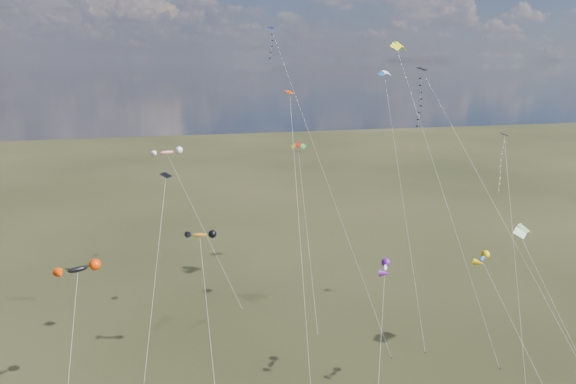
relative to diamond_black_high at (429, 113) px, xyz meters
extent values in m
cube|color=black|center=(-0.52, 1.26, 4.66)|extent=(1.42, 1.41, 0.34)
cylinder|color=silver|center=(4.15, -10.03, -10.92)|extent=(9.38, 22.62, 31.18)
cube|color=#0A1555|center=(-14.16, 17.13, 9.72)|extent=(0.95, 0.93, 0.26)
cylinder|color=silver|center=(-9.75, 6.01, -8.39)|extent=(8.85, 22.27, 36.24)
cube|color=#332316|center=(-5.34, -5.11, -26.44)|extent=(0.10, 0.10, 0.12)
cube|color=black|center=(-28.55, 1.63, -5.92)|extent=(1.33, 1.34, 0.40)
cylinder|color=silver|center=(-30.37, -4.33, -16.21)|extent=(3.67, 11.94, 20.60)
cube|color=#0E1C44|center=(10.70, 1.26, -2.93)|extent=(0.77, 0.81, 0.32)
cylinder|color=silver|center=(6.67, -8.09, -14.72)|extent=(8.09, 18.73, 23.59)
cube|color=#C73E03|center=(-15.05, 3.06, 2.26)|extent=(1.10, 1.08, 0.31)
cylinder|color=silver|center=(-15.84, -4.77, -12.12)|extent=(1.61, 15.70, 28.77)
cylinder|color=silver|center=(2.37, -0.95, -9.53)|extent=(5.39, 17.64, 33.96)
cube|color=#332316|center=(5.05, -9.76, -26.44)|extent=(0.10, 0.10, 0.12)
cylinder|color=silver|center=(0.20, 5.37, -11.25)|extent=(2.81, 20.76, 30.53)
cube|color=#332316|center=(-1.19, -5.00, -26.44)|extent=(0.10, 0.10, 0.12)
cylinder|color=silver|center=(9.38, -12.09, -18.84)|extent=(4.94, 7.27, 15.35)
cylinder|color=silver|center=(-11.33, 8.55, -16.07)|extent=(1.25, 14.48, 20.88)
cube|color=#332316|center=(-11.94, 1.32, -26.44)|extent=(0.10, 0.10, 0.12)
ellipsoid|color=black|center=(-36.83, -5.03, -12.83)|extent=(3.66, 2.41, 1.18)
cylinder|color=silver|center=(-37.34, -10.84, -19.67)|extent=(1.05, 11.63, 13.69)
ellipsoid|color=orange|center=(-25.51, -0.56, -11.96)|extent=(3.02, 1.44, 0.94)
cylinder|color=silver|center=(-25.35, -5.92, -19.23)|extent=(0.36, 10.73, 14.56)
ellipsoid|color=white|center=(-8.85, -9.75, -13.47)|extent=(1.97, 2.67, 0.92)
cylinder|color=silver|center=(-11.29, -14.85, -19.98)|extent=(4.91, 10.24, 13.05)
ellipsoid|color=red|center=(-28.29, 20.29, -6.73)|extent=(3.98, 1.99, 1.18)
cylinder|color=silver|center=(-24.01, 15.17, -16.62)|extent=(8.59, 10.29, 19.79)
cube|color=#332316|center=(-19.73, 10.04, -26.44)|extent=(0.10, 0.10, 0.12)
ellipsoid|color=blue|center=(-1.47, -13.97, -11.59)|extent=(2.18, 2.03, 0.87)
cylinder|color=silver|center=(0.96, -18.33, -19.05)|extent=(4.89, 8.75, 14.92)
camera|label=1|loc=(-28.36, -51.59, 5.51)|focal=32.00mm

